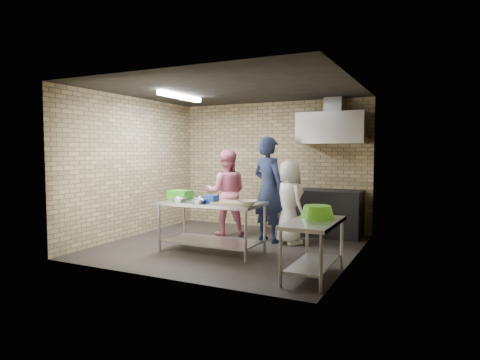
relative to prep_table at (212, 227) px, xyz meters
name	(u,v)px	position (x,y,z in m)	size (l,w,h in m)	color
floor	(230,246)	(0.07, 0.50, -0.42)	(4.20, 4.20, 0.00)	black
ceiling	(230,90)	(0.07, 0.50, 2.28)	(4.20, 4.20, 0.00)	black
back_wall	(272,165)	(0.07, 2.50, 0.93)	(4.20, 0.06, 2.70)	tan
front_wall	(158,175)	(0.07, -1.50, 0.93)	(4.20, 0.06, 2.70)	tan
left_wall	(134,167)	(-2.03, 0.50, 0.93)	(0.06, 4.00, 2.70)	tan
right_wall	(354,172)	(2.17, 0.50, 0.93)	(0.06, 4.00, 2.70)	tan
prep_table	(212,227)	(0.00, 0.00, 0.00)	(1.66, 0.83, 0.83)	#B5B6BC
side_counter	(313,249)	(1.87, -0.60, -0.04)	(0.60, 1.20, 0.75)	silver
stove	(330,213)	(1.42, 2.15, 0.03)	(1.20, 0.70, 0.90)	black
range_hood	(332,128)	(1.42, 2.20, 1.68)	(1.30, 0.60, 0.60)	silver
hood_duct	(334,105)	(1.42, 2.35, 2.13)	(0.35, 0.30, 0.30)	#A5A8AD
wall_shelf	(350,138)	(1.72, 2.39, 1.50)	(0.80, 0.20, 0.04)	#3F2B19
fluorescent_fixture	(180,97)	(-0.93, 0.50, 2.22)	(0.10, 1.25, 0.08)	white
green_crate	(180,195)	(-0.70, 0.12, 0.49)	(0.37, 0.28, 0.15)	green
blue_tub	(211,199)	(0.05, -0.10, 0.48)	(0.18, 0.18, 0.12)	#1636A8
cutting_board	(230,202)	(0.35, -0.02, 0.43)	(0.51, 0.39, 0.03)	tan
mixing_bowl_a	(179,200)	(-0.50, -0.20, 0.45)	(0.26, 0.26, 0.06)	silver
mixing_bowl_b	(198,199)	(-0.30, 0.05, 0.45)	(0.20, 0.20, 0.06)	#AFB1B6
mixing_bowl_c	(199,201)	(-0.10, -0.22, 0.45)	(0.24, 0.24, 0.06)	silver
ceramic_bowl	(247,203)	(0.70, -0.15, 0.46)	(0.32, 0.32, 0.08)	beige
green_basin	(317,212)	(1.85, -0.35, 0.42)	(0.46, 0.46, 0.17)	#59C626
bottle_red	(337,132)	(1.47, 2.39, 1.61)	(0.07, 0.07, 0.18)	#B22619
bottle_green	(358,132)	(1.87, 2.39, 1.60)	(0.06, 0.06, 0.15)	green
man_navy	(269,189)	(0.51, 1.19, 0.54)	(0.70, 0.46, 1.92)	black
woman_pink	(226,193)	(-0.46, 1.37, 0.42)	(0.82, 0.64, 1.68)	pink
woman_white	(289,202)	(0.91, 1.19, 0.33)	(0.73, 0.48, 1.50)	white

